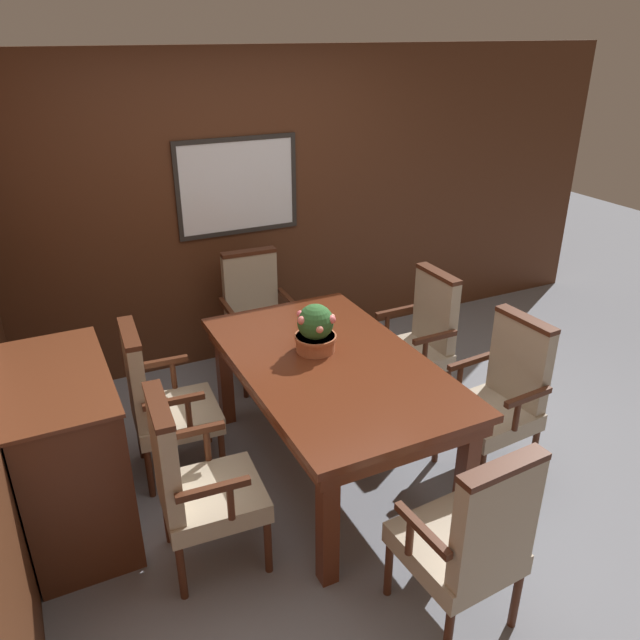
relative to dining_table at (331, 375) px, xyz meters
The scene contains 11 objects.
ground_plane 0.69m from the dining_table, 40.92° to the right, with size 14.00×14.00×0.00m, color gray.
wall_back 1.85m from the dining_table, 87.59° to the left, with size 7.20×0.08×2.45m.
dining_table is the anchor object (origin of this frame).
chair_right_far 1.04m from the dining_table, 24.70° to the left, with size 0.51×0.52×1.01m.
chair_head_near 1.30m from the dining_table, 88.76° to the right, with size 0.54×0.53×1.01m.
chair_right_near 1.06m from the dining_table, 23.98° to the right, with size 0.53×0.54×1.01m.
chair_head_far 1.33m from the dining_table, 89.10° to the left, with size 0.53×0.52×1.01m.
chair_left_far 1.04m from the dining_table, 155.60° to the left, with size 0.53×0.54×1.01m.
chair_left_near 1.05m from the dining_table, 157.93° to the right, with size 0.53×0.54×1.01m.
potted_plant 0.29m from the dining_table, 99.95° to the left, with size 0.26×0.26×0.30m.
sideboard_cabinet 1.51m from the dining_table, behind, with size 0.54×1.03×0.96m.
Camera 1 is at (-1.55, -2.80, 2.56)m, focal length 35.00 mm.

